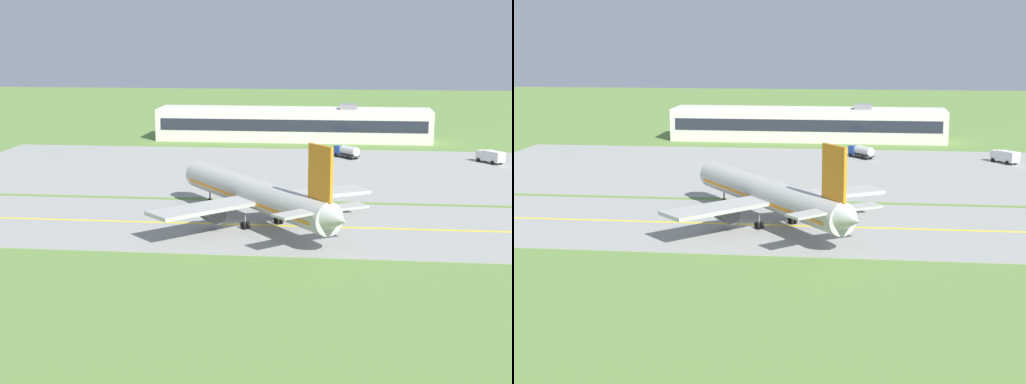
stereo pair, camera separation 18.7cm
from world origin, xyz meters
The scene contains 8 objects.
ground_plane centered at (0.00, 0.00, 0.00)m, with size 500.00×500.00×0.00m, color olive.
taxiway_strip centered at (0.00, 0.00, 0.05)m, with size 240.00×28.00×0.10m, color gray.
apron_pad centered at (10.00, 42.00, 0.05)m, with size 140.00×52.00×0.10m, color gray.
taxiway_centreline centered at (0.00, 0.00, 0.11)m, with size 220.00×0.60×0.01m, color yellow.
airplane_lead centered at (1.89, 0.55, 4.13)m, with size 29.13×33.64×12.70m.
service_truck_baggage centered at (14.41, 56.90, 1.53)m, with size 5.45×5.89×2.65m.
service_truck_fuel centered at (42.62, 53.67, 1.53)m, with size 5.13×6.09×2.60m.
terminal_building centered at (1.87, 82.90, 3.82)m, with size 65.13×11.78×8.82m.
Camera 2 is at (12.86, -97.15, 25.39)m, focal length 52.75 mm.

